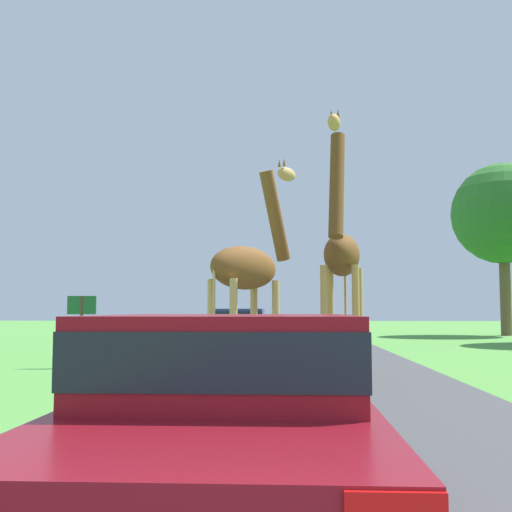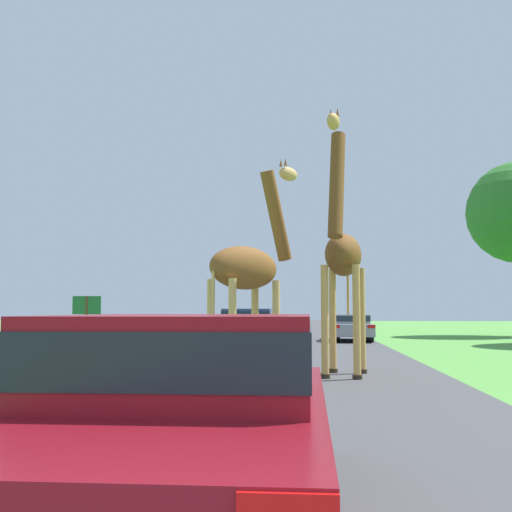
% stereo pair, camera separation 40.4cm
% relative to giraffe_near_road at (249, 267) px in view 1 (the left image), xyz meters
% --- Properties ---
extents(road, '(6.47, 120.00, 0.00)m').
position_rel_giraffe_near_road_xyz_m(road, '(0.84, 17.20, -2.22)').
color(road, '#424244').
rests_on(road, ground).
extents(giraffe_near_road, '(1.94, 2.31, 4.63)m').
position_rel_giraffe_near_road_xyz_m(giraffe_near_road, '(0.00, 0.00, 0.00)').
color(giraffe_near_road, tan).
rests_on(giraffe_near_road, ground).
extents(giraffe_companion, '(1.02, 2.65, 5.28)m').
position_rel_giraffe_near_road_xyz_m(giraffe_companion, '(1.90, 0.61, 0.32)').
color(giraffe_companion, tan).
rests_on(giraffe_companion, ground).
extents(car_lead_maroon, '(1.79, 4.30, 1.33)m').
position_rel_giraffe_near_road_xyz_m(car_lead_maroon, '(0.41, -8.59, -1.50)').
color(car_lead_maroon, maroon).
rests_on(car_lead_maroon, ground).
extents(car_queue_right, '(1.72, 4.50, 1.40)m').
position_rel_giraffe_near_road_xyz_m(car_queue_right, '(-0.84, 8.54, -1.47)').
color(car_queue_right, navy).
rests_on(car_queue_right, ground).
extents(car_queue_left, '(1.76, 4.55, 1.17)m').
position_rel_giraffe_near_road_xyz_m(car_queue_left, '(2.98, 16.03, -1.58)').
color(car_queue_left, gray).
rests_on(car_queue_left, ground).
extents(tree_right_cluster, '(5.45, 5.45, 9.30)m').
position_rel_giraffe_near_road_xyz_m(tree_right_cluster, '(12.36, 22.18, 4.31)').
color(tree_right_cluster, brown).
rests_on(tree_right_cluster, ground).
extents(sign_post, '(0.70, 0.08, 1.70)m').
position_rel_giraffe_near_road_xyz_m(sign_post, '(-4.17, 2.32, -1.04)').
color(sign_post, '#4C3823').
rests_on(sign_post, ground).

